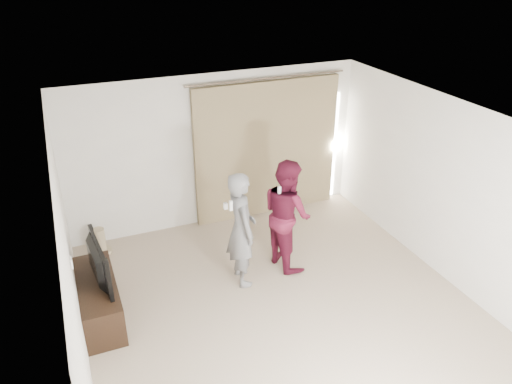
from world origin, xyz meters
TOP-DOWN VIEW (x-y plane):
  - floor at (0.00, 0.00)m, footprint 5.50×5.50m
  - wall_back at (0.00, 2.75)m, footprint 5.00×0.04m
  - wall_left at (-2.50, -0.00)m, footprint 0.04×5.50m
  - ceiling at (0.00, 0.00)m, footprint 5.00×5.50m
  - curtain at (0.91, 2.68)m, footprint 2.80×0.11m
  - tv_console at (-2.27, 0.87)m, footprint 0.49×1.40m
  - tv at (-2.27, 0.87)m, footprint 0.22×1.00m
  - scratching_post at (-2.07, 2.40)m, footprint 0.33×0.33m
  - person_man at (-0.26, 0.90)m, footprint 0.44×0.64m
  - person_woman at (0.52, 1.07)m, footprint 0.74×0.90m

SIDE VIEW (x-z plane):
  - floor at x=0.00m, z-range 0.00..0.00m
  - scratching_post at x=-2.07m, z-range -0.04..0.39m
  - tv_console at x=-2.27m, z-range 0.00..0.54m
  - tv at x=-2.27m, z-range 0.54..1.11m
  - person_woman at x=0.52m, z-range 0.00..1.69m
  - person_man at x=-0.26m, z-range 0.00..1.71m
  - curtain at x=0.91m, z-range -0.02..2.43m
  - wall_left at x=-2.50m, z-range 0.00..2.60m
  - wall_back at x=0.00m, z-range 0.00..2.60m
  - ceiling at x=0.00m, z-range 2.60..2.60m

